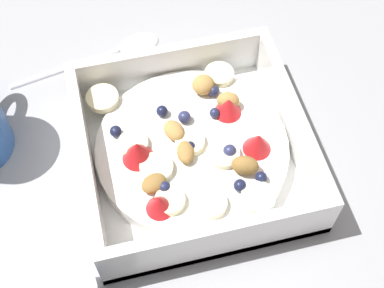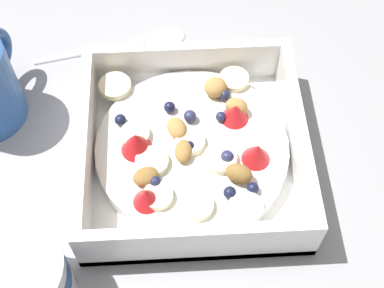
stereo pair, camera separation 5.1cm
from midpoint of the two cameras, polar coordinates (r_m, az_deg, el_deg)
ground_plane at (r=0.52m, az=-3.20°, el=-3.80°), size 2.40×2.40×0.00m
fruit_bowl at (r=0.51m, az=-2.80°, el=-0.87°), size 0.21×0.21×0.06m
spoon at (r=0.62m, az=-10.32°, el=9.68°), size 0.05×0.17×0.01m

